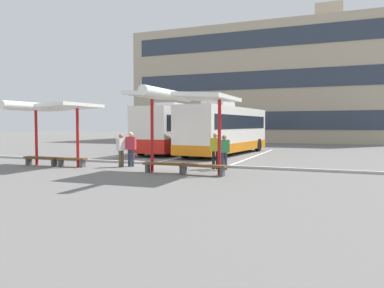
% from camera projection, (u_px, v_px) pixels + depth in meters
% --- Properties ---
extents(ground_plane, '(160.00, 160.00, 0.00)m').
position_uv_depth(ground_plane, '(146.00, 165.00, 19.43)').
color(ground_plane, slate).
extents(terminal_building, '(31.68, 13.84, 16.80)m').
position_uv_depth(terminal_building, '(265.00, 87.00, 49.28)').
color(terminal_building, tan).
rests_on(terminal_building, ground).
extents(coach_bus_0, '(2.88, 10.68, 3.62)m').
position_uv_depth(coach_bus_0, '(177.00, 130.00, 28.03)').
color(coach_bus_0, silver).
rests_on(coach_bus_0, ground).
extents(coach_bus_1, '(3.61, 11.03, 3.62)m').
position_uv_depth(coach_bus_1, '(226.00, 130.00, 26.13)').
color(coach_bus_1, silver).
rests_on(coach_bus_1, ground).
extents(lane_stripe_0, '(0.16, 14.00, 0.01)m').
position_uv_depth(lane_stripe_0, '(142.00, 153.00, 27.62)').
color(lane_stripe_0, white).
rests_on(lane_stripe_0, ground).
extents(lane_stripe_1, '(0.16, 14.00, 0.01)m').
position_uv_depth(lane_stripe_1, '(195.00, 154.00, 26.07)').
color(lane_stripe_1, white).
rests_on(lane_stripe_1, ground).
extents(lane_stripe_2, '(0.16, 14.00, 0.01)m').
position_uv_depth(lane_stripe_2, '(254.00, 156.00, 24.52)').
color(lane_stripe_2, white).
rests_on(lane_stripe_2, ground).
extents(waiting_shelter_0, '(3.61, 4.78, 3.12)m').
position_uv_depth(waiting_shelter_0, '(52.00, 108.00, 18.28)').
color(waiting_shelter_0, red).
rests_on(waiting_shelter_0, ground).
extents(bench_0, '(1.99, 0.45, 0.45)m').
position_uv_depth(bench_0, '(41.00, 159.00, 18.90)').
color(bench_0, brown).
rests_on(bench_0, ground).
extents(bench_1, '(1.56, 0.59, 0.45)m').
position_uv_depth(bench_1, '(72.00, 160.00, 18.37)').
color(bench_1, brown).
rests_on(bench_1, ground).
extents(waiting_shelter_1, '(4.09, 5.28, 3.45)m').
position_uv_depth(waiting_shelter_1, '(182.00, 98.00, 15.38)').
color(waiting_shelter_1, red).
rests_on(waiting_shelter_1, ground).
extents(bench_2, '(1.90, 0.63, 0.45)m').
position_uv_depth(bench_2, '(165.00, 165.00, 16.04)').
color(bench_2, brown).
rests_on(bench_2, ground).
extents(bench_3, '(1.99, 0.46, 0.45)m').
position_uv_depth(bench_3, '(203.00, 167.00, 15.28)').
color(bench_3, brown).
rests_on(bench_3, ground).
extents(platform_kerb, '(44.00, 0.24, 0.12)m').
position_uv_depth(platform_kerb, '(148.00, 163.00, 19.65)').
color(platform_kerb, '#ADADA8').
rests_on(platform_kerb, ground).
extents(waiting_passenger_0, '(0.51, 0.45, 1.61)m').
position_uv_depth(waiting_passenger_0, '(224.00, 150.00, 17.11)').
color(waiting_passenger_0, '#33384C').
rests_on(waiting_passenger_0, ground).
extents(waiting_passenger_1, '(0.53, 0.33, 1.70)m').
position_uv_depth(waiting_passenger_1, '(215.00, 148.00, 17.46)').
color(waiting_passenger_1, black).
rests_on(waiting_passenger_1, ground).
extents(waiting_passenger_2, '(0.52, 0.28, 1.72)m').
position_uv_depth(waiting_passenger_2, '(131.00, 146.00, 18.50)').
color(waiting_passenger_2, '#33384C').
rests_on(waiting_passenger_2, ground).
extents(waiting_passenger_3, '(0.29, 0.50, 1.63)m').
position_uv_depth(waiting_passenger_3, '(121.00, 148.00, 18.35)').
color(waiting_passenger_3, brown).
rests_on(waiting_passenger_3, ground).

